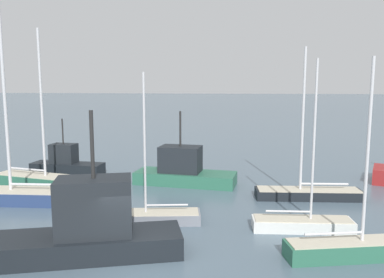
{
  "coord_description": "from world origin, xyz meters",
  "views": [
    {
      "loc": [
        4.04,
        -12.57,
        6.4
      ],
      "look_at": [
        0.0,
        12.03,
        2.9
      ],
      "focal_mm": 35.68,
      "sensor_mm": 36.0,
      "label": 1
    }
  ],
  "objects_px": {
    "sailboat_2": "(352,247)",
    "sailboat_0": "(153,215)",
    "sailboat_1": "(21,193)",
    "fishing_boat_3": "(89,229)",
    "sailboat_6": "(39,178)",
    "sailboat_5": "(308,191)",
    "sailboat_4": "(302,222)",
    "fishing_boat_1": "(183,170)",
    "fishing_boat_0": "(66,164)"
  },
  "relations": [
    {
      "from": "sailboat_2",
      "to": "sailboat_0",
      "type": "bearing_deg",
      "value": 148.4
    },
    {
      "from": "sailboat_1",
      "to": "fishing_boat_3",
      "type": "distance_m",
      "value": 8.74
    },
    {
      "from": "sailboat_2",
      "to": "sailboat_6",
      "type": "bearing_deg",
      "value": 140.56
    },
    {
      "from": "sailboat_1",
      "to": "sailboat_6",
      "type": "height_order",
      "value": "sailboat_1"
    },
    {
      "from": "sailboat_2",
      "to": "sailboat_5",
      "type": "height_order",
      "value": "sailboat_5"
    },
    {
      "from": "sailboat_4",
      "to": "sailboat_5",
      "type": "bearing_deg",
      "value": 73.53
    },
    {
      "from": "fishing_boat_3",
      "to": "sailboat_5",
      "type": "bearing_deg",
      "value": 26.07
    },
    {
      "from": "sailboat_4",
      "to": "sailboat_5",
      "type": "height_order",
      "value": "sailboat_5"
    },
    {
      "from": "sailboat_4",
      "to": "fishing_boat_1",
      "type": "xyz_separation_m",
      "value": [
        -6.74,
        7.13,
        0.51
      ]
    },
    {
      "from": "sailboat_5",
      "to": "fishing_boat_3",
      "type": "xyz_separation_m",
      "value": [
        -9.15,
        -9.05,
        0.65
      ]
    },
    {
      "from": "sailboat_2",
      "to": "sailboat_5",
      "type": "xyz_separation_m",
      "value": [
        -0.56,
        7.62,
        -0.02
      ]
    },
    {
      "from": "sailboat_0",
      "to": "sailboat_5",
      "type": "distance_m",
      "value": 9.32
    },
    {
      "from": "sailboat_1",
      "to": "sailboat_0",
      "type": "bearing_deg",
      "value": 161.61
    },
    {
      "from": "sailboat_1",
      "to": "sailboat_6",
      "type": "xyz_separation_m",
      "value": [
        -0.97,
        3.46,
        -0.04
      ]
    },
    {
      "from": "sailboat_1",
      "to": "sailboat_5",
      "type": "xyz_separation_m",
      "value": [
        15.75,
        3.36,
        -0.11
      ]
    },
    {
      "from": "sailboat_0",
      "to": "fishing_boat_3",
      "type": "relative_size",
      "value": 0.94
    },
    {
      "from": "sailboat_5",
      "to": "sailboat_2",
      "type": "bearing_deg",
      "value": 87.41
    },
    {
      "from": "sailboat_4",
      "to": "fishing_boat_0",
      "type": "distance_m",
      "value": 17.75
    },
    {
      "from": "sailboat_0",
      "to": "fishing_boat_0",
      "type": "xyz_separation_m",
      "value": [
        -8.8,
        8.58,
        0.4
      ]
    },
    {
      "from": "sailboat_2",
      "to": "sailboat_6",
      "type": "xyz_separation_m",
      "value": [
        -17.28,
        7.72,
        0.05
      ]
    },
    {
      "from": "fishing_boat_1",
      "to": "fishing_boat_3",
      "type": "distance_m",
      "value": 11.23
    },
    {
      "from": "sailboat_0",
      "to": "sailboat_4",
      "type": "relative_size",
      "value": 0.93
    },
    {
      "from": "sailboat_1",
      "to": "sailboat_4",
      "type": "xyz_separation_m",
      "value": [
        14.84,
        -1.69,
        -0.15
      ]
    },
    {
      "from": "sailboat_2",
      "to": "sailboat_5",
      "type": "relative_size",
      "value": 0.87
    },
    {
      "from": "sailboat_6",
      "to": "fishing_boat_3",
      "type": "height_order",
      "value": "sailboat_6"
    },
    {
      "from": "sailboat_6",
      "to": "fishing_boat_1",
      "type": "distance_m",
      "value": 9.3
    },
    {
      "from": "sailboat_4",
      "to": "fishing_boat_0",
      "type": "relative_size",
      "value": 1.43
    },
    {
      "from": "sailboat_2",
      "to": "sailboat_4",
      "type": "distance_m",
      "value": 2.96
    },
    {
      "from": "sailboat_0",
      "to": "fishing_boat_3",
      "type": "height_order",
      "value": "sailboat_0"
    },
    {
      "from": "sailboat_4",
      "to": "sailboat_6",
      "type": "xyz_separation_m",
      "value": [
        -15.81,
        5.15,
        0.11
      ]
    },
    {
      "from": "sailboat_1",
      "to": "fishing_boat_0",
      "type": "relative_size",
      "value": 2.05
    },
    {
      "from": "sailboat_0",
      "to": "sailboat_1",
      "type": "bearing_deg",
      "value": -24.45
    },
    {
      "from": "fishing_boat_1",
      "to": "sailboat_1",
      "type": "bearing_deg",
      "value": 38.31
    },
    {
      "from": "sailboat_1",
      "to": "sailboat_5",
      "type": "bearing_deg",
      "value": -173.38
    },
    {
      "from": "sailboat_1",
      "to": "sailboat_4",
      "type": "bearing_deg",
      "value": 168.09
    },
    {
      "from": "sailboat_4",
      "to": "sailboat_6",
      "type": "bearing_deg",
      "value": 155.72
    },
    {
      "from": "fishing_boat_0",
      "to": "fishing_boat_1",
      "type": "xyz_separation_m",
      "value": [
        8.89,
        -1.29,
        0.13
      ]
    },
    {
      "from": "sailboat_1",
      "to": "sailboat_2",
      "type": "xyz_separation_m",
      "value": [
        16.31,
        -4.26,
        -0.09
      ]
    },
    {
      "from": "sailboat_4",
      "to": "fishing_boat_1",
      "type": "height_order",
      "value": "sailboat_4"
    },
    {
      "from": "sailboat_2",
      "to": "fishing_boat_1",
      "type": "height_order",
      "value": "sailboat_2"
    },
    {
      "from": "sailboat_4",
      "to": "sailboat_6",
      "type": "distance_m",
      "value": 16.63
    },
    {
      "from": "sailboat_2",
      "to": "sailboat_6",
      "type": "height_order",
      "value": "sailboat_6"
    },
    {
      "from": "sailboat_1",
      "to": "fishing_boat_1",
      "type": "bearing_deg",
      "value": -151.55
    },
    {
      "from": "sailboat_1",
      "to": "fishing_boat_3",
      "type": "bearing_deg",
      "value": 133.83
    },
    {
      "from": "sailboat_0",
      "to": "sailboat_6",
      "type": "xyz_separation_m",
      "value": [
        -8.99,
        5.31,
        0.14
      ]
    },
    {
      "from": "fishing_boat_0",
      "to": "fishing_boat_3",
      "type": "height_order",
      "value": "fishing_boat_3"
    },
    {
      "from": "fishing_boat_3",
      "to": "sailboat_0",
      "type": "bearing_deg",
      "value": 51.13
    },
    {
      "from": "sailboat_2",
      "to": "fishing_boat_0",
      "type": "height_order",
      "value": "sailboat_2"
    },
    {
      "from": "sailboat_5",
      "to": "sailboat_6",
      "type": "relative_size",
      "value": 0.86
    },
    {
      "from": "sailboat_1",
      "to": "sailboat_5",
      "type": "relative_size",
      "value": 1.27
    }
  ]
}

